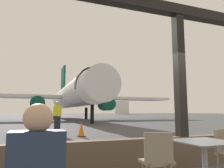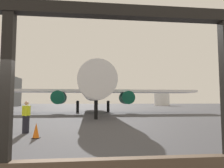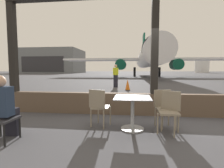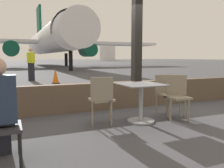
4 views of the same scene
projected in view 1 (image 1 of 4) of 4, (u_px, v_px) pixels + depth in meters
The scene contains 8 objects.
ground_plane at pixel (51, 118), 41.88m from camera, with size 220.00×220.00×0.00m, color #424247.
window_frame at pixel (181, 106), 4.75m from camera, with size 9.00×0.24×3.67m.
dining_table at pixel (205, 162), 3.21m from camera, with size 0.80×0.80×0.73m.
cafe_chair_aisle_left at pixel (157, 157), 3.04m from camera, with size 0.48×0.48×0.89m.
airplane at pixel (73, 95), 31.44m from camera, with size 31.67×29.64×10.35m.
ground_crew_worker at pixel (57, 117), 11.53m from camera, with size 0.40×0.56×1.74m.
traffic_cone at pixel (81, 129), 10.16m from camera, with size 0.36×0.36×0.72m.
fuel_storage_tank at pixel (122, 108), 89.17m from camera, with size 6.14×6.14×5.49m, color white.
Camera 1 is at (-3.08, -3.97, 1.18)m, focal length 34.22 mm.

